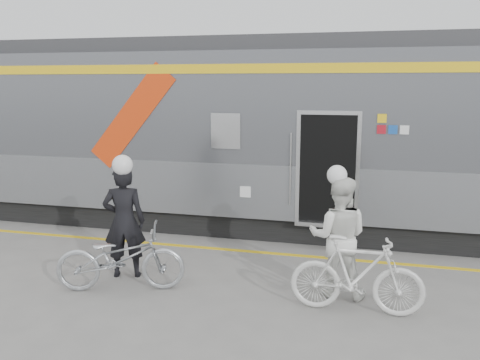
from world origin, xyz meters
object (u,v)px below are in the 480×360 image
(bicycle_left, at_px, (121,258))
(bicycle_right, at_px, (357,275))
(man, at_px, (124,221))
(woman, at_px, (338,237))

(bicycle_left, bearing_deg, bicycle_right, -106.43)
(man, height_order, woman, man)
(bicycle_left, height_order, bicycle_right, bicycle_right)
(man, distance_m, bicycle_right, 3.82)
(man, relative_size, bicycle_left, 0.95)
(bicycle_left, relative_size, bicycle_right, 1.06)
(man, distance_m, bicycle_left, 0.72)
(bicycle_right, bearing_deg, bicycle_left, 91.17)
(bicycle_left, relative_size, woman, 1.07)
(man, xyz_separation_m, woman, (3.47, 0.09, -0.02))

